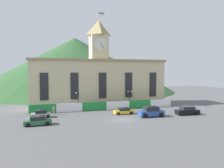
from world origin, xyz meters
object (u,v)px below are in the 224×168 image
(street_lamp_far_right, at_px, (78,97))
(car_yellow_coupe, at_px, (124,111))
(car_silver_hatch, at_px, (41,114))
(car_green_wagon, at_px, (38,121))
(car_blue_van, at_px, (151,112))
(car_black_suv, at_px, (187,111))
(street_lamp_far_left, at_px, (130,95))
(pedestrian, at_px, (54,110))

(street_lamp_far_right, relative_size, car_yellow_coupe, 1.04)
(car_silver_hatch, xyz_separation_m, car_green_wagon, (-0.47, -6.23, 0.03))
(street_lamp_far_right, bearing_deg, car_green_wagon, -126.83)
(car_blue_van, xyz_separation_m, car_black_suv, (8.35, -0.37, -0.13))
(car_blue_van, distance_m, car_black_suv, 8.36)
(street_lamp_far_left, relative_size, pedestrian, 2.41)
(car_silver_hatch, height_order, pedestrian, pedestrian)
(street_lamp_far_right, bearing_deg, car_black_suv, -27.76)
(car_blue_van, relative_size, car_black_suv, 1.02)
(street_lamp_far_left, bearing_deg, street_lamp_far_right, 180.00)
(street_lamp_far_right, bearing_deg, car_yellow_coupe, -36.94)
(car_blue_van, height_order, car_yellow_coupe, car_blue_van)
(street_lamp_far_left, bearing_deg, car_black_suv, -52.69)
(car_yellow_coupe, xyz_separation_m, car_green_wagon, (-17.60, -4.89, 0.09))
(street_lamp_far_left, bearing_deg, car_green_wagon, -151.85)
(car_blue_van, height_order, pedestrian, car_blue_van)
(street_lamp_far_left, xyz_separation_m, pedestrian, (-18.68, -3.28, -2.26))
(car_blue_van, bearing_deg, street_lamp_far_right, -37.13)
(car_black_suv, bearing_deg, car_green_wagon, -174.36)
(street_lamp_far_left, height_order, car_silver_hatch, street_lamp_far_left)
(car_silver_hatch, xyz_separation_m, car_black_suv, (29.89, -6.05, 0.14))
(street_lamp_far_right, relative_size, street_lamp_far_left, 1.00)
(car_yellow_coupe, relative_size, car_black_suv, 0.85)
(car_blue_van, bearing_deg, car_silver_hatch, -12.27)
(car_silver_hatch, relative_size, car_green_wagon, 0.83)
(car_yellow_coupe, bearing_deg, car_black_suv, 162.43)
(street_lamp_far_left, xyz_separation_m, car_yellow_coupe, (-4.06, -6.71, -2.64))
(car_black_suv, xyz_separation_m, car_green_wagon, (-30.36, -0.18, -0.11))
(street_lamp_far_right, height_order, pedestrian, street_lamp_far_right)
(street_lamp_far_left, relative_size, car_yellow_coupe, 1.03)
(street_lamp_far_right, xyz_separation_m, pedestrian, (-5.70, -3.28, -2.27))
(car_blue_van, xyz_separation_m, car_silver_hatch, (-21.54, 5.68, -0.27))
(car_black_suv, bearing_deg, street_lamp_far_left, 132.61)
(street_lamp_far_left, distance_m, car_black_suv, 14.55)
(street_lamp_far_left, xyz_separation_m, car_silver_hatch, (-21.20, -5.36, -2.57))
(street_lamp_far_left, relative_size, car_black_suv, 0.87)
(car_silver_hatch, bearing_deg, street_lamp_far_right, 33.23)
(car_blue_van, relative_size, car_yellow_coupe, 1.21)
(car_blue_van, relative_size, car_silver_hatch, 1.33)
(car_yellow_coupe, xyz_separation_m, car_black_suv, (12.76, -4.70, 0.20))
(street_lamp_far_left, distance_m, car_blue_van, 11.28)
(street_lamp_far_right, relative_size, car_silver_hatch, 1.14)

